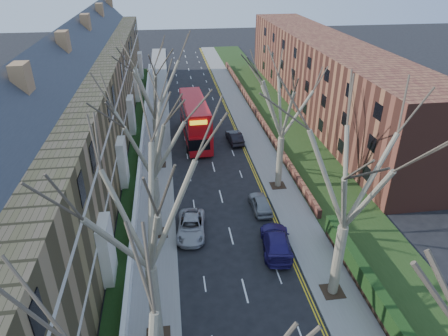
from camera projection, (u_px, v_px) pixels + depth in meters
name	position (u px, v px, depth m)	size (l,w,h in m)	color
pavement_left	(157.00, 127.00, 52.12)	(3.00, 102.00, 0.12)	slate
pavement_right	(247.00, 122.00, 53.61)	(3.00, 102.00, 0.12)	slate
terrace_left	(79.00, 111.00, 41.61)	(9.70, 78.00, 13.60)	olive
flats_right	(323.00, 75.00, 56.23)	(13.97, 54.00, 10.00)	brown
front_wall_left	(141.00, 150.00, 44.65)	(0.30, 78.00, 1.00)	white
grass_verge_right	(280.00, 120.00, 54.12)	(6.00, 102.00, 0.06)	#1C3413
tree_left_mid	(143.00, 200.00, 18.83)	(10.50, 10.50, 14.71)	#776A55
tree_left_far	(149.00, 127.00, 27.74)	(10.15, 10.15, 14.22)	#776A55
tree_left_dist	(152.00, 77.00, 38.09)	(10.50, 10.50, 14.71)	#776A55
tree_right_mid	(354.00, 165.00, 22.00)	(10.50, 10.50, 14.71)	#776A55
tree_right_far	(284.00, 94.00, 34.40)	(10.15, 10.15, 14.22)	#776A55
double_decker_bus	(195.00, 121.00, 47.69)	(3.29, 11.71, 4.83)	#A50B11
car_left_far	(191.00, 226.00, 31.89)	(2.19, 4.75, 1.32)	#9D9DA2
car_right_near	(276.00, 241.00, 30.06)	(2.09, 5.14, 1.49)	navy
car_right_mid	(260.00, 203.00, 34.90)	(1.56, 3.89, 1.32)	gray
car_right_far	(235.00, 137.00, 47.63)	(1.44, 4.14, 1.36)	black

